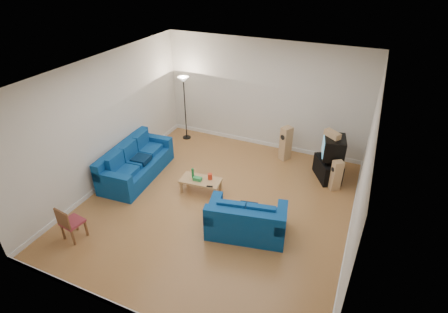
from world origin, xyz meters
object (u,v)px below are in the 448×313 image
at_px(television, 334,147).
at_px(tv_stand, 328,169).
at_px(coffee_table, 201,181).
at_px(sofa_loveseat, 246,222).
at_px(sofa_three_seat, 135,165).

bearing_deg(television, tv_stand, -79.69).
bearing_deg(coffee_table, sofa_loveseat, -31.52).
height_order(sofa_loveseat, coffee_table, sofa_loveseat).
distance_m(sofa_loveseat, television, 3.20).
bearing_deg(tv_stand, sofa_loveseat, -52.67).
distance_m(sofa_loveseat, tv_stand, 3.10).
xyz_separation_m(coffee_table, television, (2.82, 1.92, 0.61)).
relative_size(tv_stand, television, 1.12).
xyz_separation_m(tv_stand, television, (0.05, 0.02, 0.65)).
xyz_separation_m(sofa_loveseat, coffee_table, (-1.56, 0.95, -0.00)).
bearing_deg(sofa_three_seat, tv_stand, 108.23).
height_order(sofa_three_seat, sofa_loveseat, sofa_three_seat).
height_order(tv_stand, television, television).
relative_size(sofa_loveseat, coffee_table, 1.74).
relative_size(sofa_three_seat, television, 3.01).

